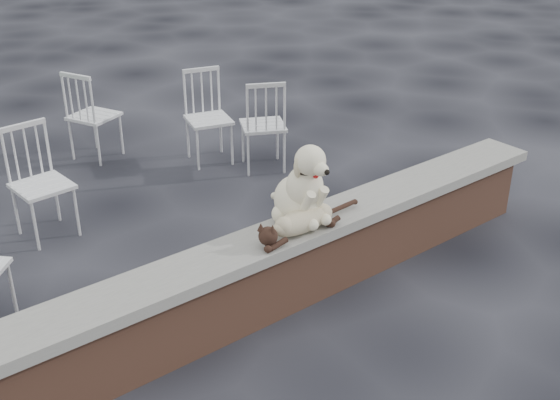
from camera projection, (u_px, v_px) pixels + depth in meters
ground at (216, 334)px, 4.64m from camera, size 60.00×60.00×0.00m
brick_wall at (214, 303)px, 4.53m from camera, size 6.00×0.30×0.50m
capstone at (212, 265)px, 4.40m from camera, size 6.20×0.40×0.08m
dog at (298, 180)px, 4.71m from camera, size 0.40×0.52×0.61m
cat at (302, 219)px, 4.66m from camera, size 1.10×0.27×0.19m
chair_c at (263, 124)px, 6.90m from camera, size 0.75×0.75×0.94m
chair_d at (209, 118)px, 7.05m from camera, size 0.69×0.69×0.94m
chair_e at (94, 114)px, 7.15m from camera, size 0.74×0.74×0.94m
chair_b at (42, 184)px, 5.64m from camera, size 0.60×0.60×0.94m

